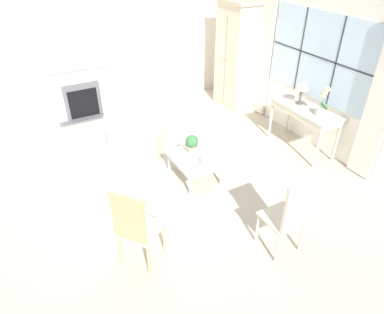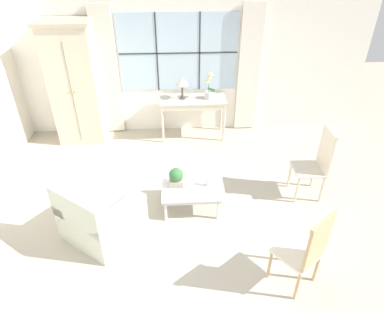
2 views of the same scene
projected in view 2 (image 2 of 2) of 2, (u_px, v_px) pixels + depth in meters
ground_plane at (184, 233)px, 4.70m from camera, size 14.00×14.00×0.00m
wall_back_windowed at (178, 63)px, 6.44m from camera, size 7.20×0.14×2.80m
armoire at (75, 85)px, 6.22m from camera, size 0.92×0.60×2.25m
console_table at (193, 103)px, 6.54m from camera, size 1.25×0.53×0.80m
table_lamp at (182, 82)px, 6.31m from camera, size 0.23×0.23×0.42m
potted_orchid at (209, 89)px, 6.40m from camera, size 0.21×0.17×0.51m
armchair_upholstered at (101, 218)px, 4.54m from camera, size 1.19×1.18×0.89m
side_chair_wooden at (317, 160)px, 5.06m from camera, size 0.44×0.44×1.14m
accent_chair_wooden at (307, 249)px, 3.69m from camera, size 0.62×0.62×1.10m
coffee_table at (191, 189)px, 4.97m from camera, size 0.84×0.65×0.38m
potted_plant_small at (176, 177)px, 4.92m from camera, size 0.21×0.21×0.27m
pillar_candle at (208, 182)px, 4.94m from camera, size 0.10×0.10×0.16m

